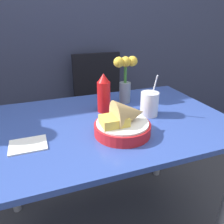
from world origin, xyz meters
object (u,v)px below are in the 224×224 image
(food_basket, at_px, (124,122))
(ketchup_bottle, at_px, (104,94))
(chair_far_window, at_px, (100,101))
(drink_cup, at_px, (149,105))
(flower_vase, at_px, (125,76))

(food_basket, xyz_separation_m, ketchup_bottle, (-0.01, 0.25, 0.04))
(chair_far_window, distance_m, food_basket, 0.94)
(food_basket, relative_size, drink_cup, 1.12)
(ketchup_bottle, distance_m, flower_vase, 0.19)
(food_basket, xyz_separation_m, drink_cup, (0.19, 0.13, 0.00))
(chair_far_window, distance_m, drink_cup, 0.81)
(chair_far_window, height_order, ketchup_bottle, ketchup_bottle)
(ketchup_bottle, distance_m, drink_cup, 0.24)
(food_basket, distance_m, ketchup_bottle, 0.26)
(flower_vase, bearing_deg, chair_far_window, 88.11)
(flower_vase, bearing_deg, food_basket, -113.26)
(chair_far_window, height_order, food_basket, chair_far_window)
(chair_far_window, distance_m, flower_vase, 0.66)
(drink_cup, bearing_deg, ketchup_bottle, 148.18)
(ketchup_bottle, xyz_separation_m, flower_vase, (0.15, 0.09, 0.05))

